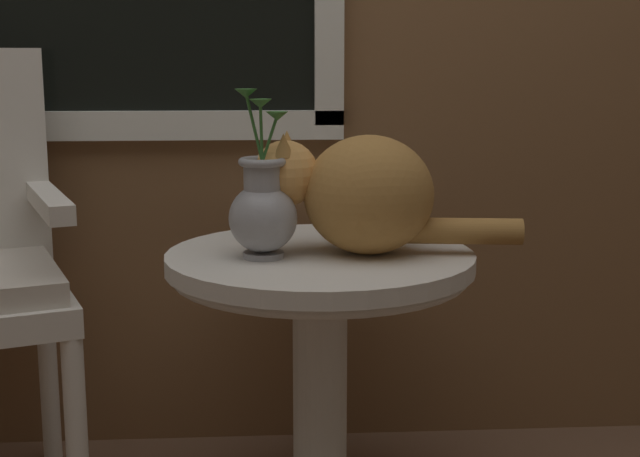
# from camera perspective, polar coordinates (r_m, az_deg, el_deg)

# --- Properties ---
(wicker_side_table) EXTENTS (0.64, 0.64, 0.58)m
(wicker_side_table) POSITION_cam_1_polar(r_m,az_deg,el_deg) (1.88, -0.00, -6.53)
(wicker_side_table) COLOR silver
(wicker_side_table) RESTS_ON ground_plane
(cat) EXTENTS (0.55, 0.27, 0.25)m
(cat) POSITION_cam_1_polar(r_m,az_deg,el_deg) (1.81, 2.61, 2.29)
(cat) COLOR #AD7A3D
(cat) RESTS_ON wicker_side_table
(pewter_vase_with_ivy) EXTENTS (0.14, 0.14, 0.34)m
(pewter_vase_with_ivy) POSITION_cam_1_polar(r_m,az_deg,el_deg) (1.77, -3.67, 1.29)
(pewter_vase_with_ivy) COLOR #99999E
(pewter_vase_with_ivy) RESTS_ON wicker_side_table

